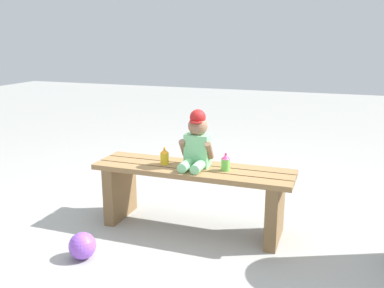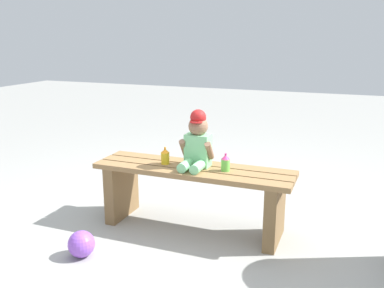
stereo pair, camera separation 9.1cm
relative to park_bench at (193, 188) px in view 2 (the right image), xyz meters
The scene contains 6 objects.
ground_plane 0.31m from the park_bench, 90.00° to the right, with size 16.00×16.00×0.00m, color #999993.
park_bench is the anchor object (origin of this frame).
child_figure 0.33m from the park_bench, 40.35° to the left, with size 0.23×0.27×0.40m.
sippy_cup_left 0.30m from the park_bench, behind, with size 0.06×0.06×0.12m.
sippy_cup_right 0.32m from the park_bench, ahead, with size 0.06×0.06×0.12m.
toy_ball 0.85m from the park_bench, 128.30° to the right, with size 0.17×0.17×0.17m, color #8C4CCC.
Camera 2 is at (1.02, -2.62, 1.36)m, focal length 39.39 mm.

